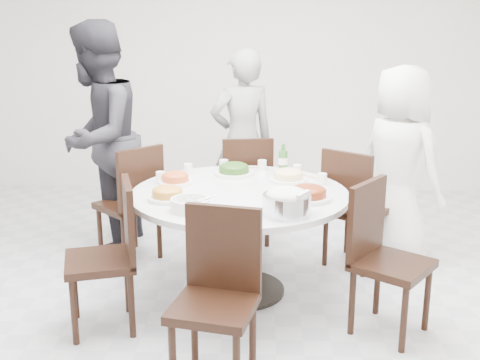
{
  "coord_description": "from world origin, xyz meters",
  "views": [
    {
      "loc": [
        0.25,
        -3.63,
        1.93
      ],
      "look_at": [
        0.08,
        0.38,
        0.82
      ],
      "focal_mm": 45.0,
      "sensor_mm": 36.0,
      "label": 1
    }
  ],
  "objects_px": {
    "dining_table": "(240,243)",
    "chair_nw": "(128,202)",
    "chair_s": "(214,303)",
    "diner_middle": "(242,140)",
    "diner_right": "(399,165)",
    "soup_bowl": "(190,204)",
    "rice_bowl": "(287,204)",
    "chair_n": "(245,188)",
    "chair_sw": "(100,258)",
    "diner_left": "(98,139)",
    "chair_ne": "(357,207)",
    "chair_se": "(393,261)",
    "beverage_bottle": "(283,159)"
  },
  "relations": [
    {
      "from": "dining_table",
      "to": "chair_nw",
      "type": "bearing_deg",
      "value": 147.47
    },
    {
      "from": "chair_s",
      "to": "diner_middle",
      "type": "bearing_deg",
      "value": 101.41
    },
    {
      "from": "diner_right",
      "to": "soup_bowl",
      "type": "distance_m",
      "value": 1.87
    },
    {
      "from": "chair_s",
      "to": "soup_bowl",
      "type": "distance_m",
      "value": 0.8
    },
    {
      "from": "chair_nw",
      "to": "chair_s",
      "type": "relative_size",
      "value": 1.0
    },
    {
      "from": "dining_table",
      "to": "rice_bowl",
      "type": "xyz_separation_m",
      "value": [
        0.31,
        -0.47,
        0.44
      ]
    },
    {
      "from": "dining_table",
      "to": "chair_n",
      "type": "relative_size",
      "value": 1.58
    },
    {
      "from": "chair_sw",
      "to": "chair_s",
      "type": "height_order",
      "value": "same"
    },
    {
      "from": "diner_left",
      "to": "chair_sw",
      "type": "bearing_deg",
      "value": 22.28
    },
    {
      "from": "dining_table",
      "to": "chair_ne",
      "type": "distance_m",
      "value": 1.05
    },
    {
      "from": "dining_table",
      "to": "chair_nw",
      "type": "relative_size",
      "value": 1.58
    },
    {
      "from": "diner_right",
      "to": "rice_bowl",
      "type": "height_order",
      "value": "diner_right"
    },
    {
      "from": "chair_s",
      "to": "rice_bowl",
      "type": "relative_size",
      "value": 3.23
    },
    {
      "from": "dining_table",
      "to": "chair_se",
      "type": "xyz_separation_m",
      "value": [
        0.96,
        -0.53,
        0.1
      ]
    },
    {
      "from": "chair_se",
      "to": "chair_sw",
      "type": "bearing_deg",
      "value": 127.22
    },
    {
      "from": "chair_se",
      "to": "soup_bowl",
      "type": "xyz_separation_m",
      "value": [
        -1.24,
        0.11,
        0.31
      ]
    },
    {
      "from": "chair_n",
      "to": "diner_right",
      "type": "distance_m",
      "value": 1.31
    },
    {
      "from": "diner_right",
      "to": "chair_sw",
      "type": "bearing_deg",
      "value": 81.6
    },
    {
      "from": "chair_n",
      "to": "chair_se",
      "type": "height_order",
      "value": "same"
    },
    {
      "from": "chair_sw",
      "to": "beverage_bottle",
      "type": "bearing_deg",
      "value": 115.24
    },
    {
      "from": "diner_left",
      "to": "beverage_bottle",
      "type": "distance_m",
      "value": 1.54
    },
    {
      "from": "chair_sw",
      "to": "dining_table",
      "type": "bearing_deg",
      "value": 106.1
    },
    {
      "from": "dining_table",
      "to": "soup_bowl",
      "type": "distance_m",
      "value": 0.65
    },
    {
      "from": "rice_bowl",
      "to": "soup_bowl",
      "type": "bearing_deg",
      "value": 174.7
    },
    {
      "from": "diner_middle",
      "to": "dining_table",
      "type": "bearing_deg",
      "value": 69.65
    },
    {
      "from": "chair_nw",
      "to": "diner_left",
      "type": "bearing_deg",
      "value": -85.4
    },
    {
      "from": "diner_middle",
      "to": "chair_s",
      "type": "bearing_deg",
      "value": 66.95
    },
    {
      "from": "chair_ne",
      "to": "chair_sw",
      "type": "relative_size",
      "value": 1.0
    },
    {
      "from": "chair_n",
      "to": "diner_left",
      "type": "xyz_separation_m",
      "value": [
        -1.2,
        -0.23,
        0.47
      ]
    },
    {
      "from": "dining_table",
      "to": "diner_middle",
      "type": "relative_size",
      "value": 0.91
    },
    {
      "from": "chair_s",
      "to": "chair_se",
      "type": "relative_size",
      "value": 1.0
    },
    {
      "from": "chair_nw",
      "to": "diner_middle",
      "type": "bearing_deg",
      "value": 175.39
    },
    {
      "from": "diner_right",
      "to": "diner_left",
      "type": "distance_m",
      "value": 2.43
    },
    {
      "from": "chair_n",
      "to": "beverage_bottle",
      "type": "distance_m",
      "value": 0.73
    },
    {
      "from": "diner_left",
      "to": "soup_bowl",
      "type": "distance_m",
      "value": 1.52
    },
    {
      "from": "chair_sw",
      "to": "diner_left",
      "type": "bearing_deg",
      "value": 177.78
    },
    {
      "from": "chair_ne",
      "to": "diner_right",
      "type": "height_order",
      "value": "diner_right"
    },
    {
      "from": "rice_bowl",
      "to": "chair_sw",
      "type": "bearing_deg",
      "value": -176.4
    },
    {
      "from": "beverage_bottle",
      "to": "chair_n",
      "type": "bearing_deg",
      "value": 119.68
    },
    {
      "from": "chair_sw",
      "to": "diner_right",
      "type": "xyz_separation_m",
      "value": [
        2.07,
        1.23,
        0.31
      ]
    },
    {
      "from": "chair_s",
      "to": "diner_right",
      "type": "xyz_separation_m",
      "value": [
        1.32,
        1.8,
        0.31
      ]
    },
    {
      "from": "diner_left",
      "to": "rice_bowl",
      "type": "xyz_separation_m",
      "value": [
        1.5,
        -1.27,
        -0.13
      ]
    },
    {
      "from": "chair_sw",
      "to": "chair_s",
      "type": "bearing_deg",
      "value": 35.94
    },
    {
      "from": "chair_n",
      "to": "diner_left",
      "type": "distance_m",
      "value": 1.31
    },
    {
      "from": "diner_left",
      "to": "rice_bowl",
      "type": "distance_m",
      "value": 1.97
    },
    {
      "from": "chair_ne",
      "to": "rice_bowl",
      "type": "height_order",
      "value": "chair_ne"
    },
    {
      "from": "chair_se",
      "to": "soup_bowl",
      "type": "distance_m",
      "value": 1.29
    },
    {
      "from": "beverage_bottle",
      "to": "chair_ne",
      "type": "bearing_deg",
      "value": 4.05
    },
    {
      "from": "dining_table",
      "to": "chair_s",
      "type": "distance_m",
      "value": 1.13
    },
    {
      "from": "diner_right",
      "to": "beverage_bottle",
      "type": "height_order",
      "value": "diner_right"
    }
  ]
}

